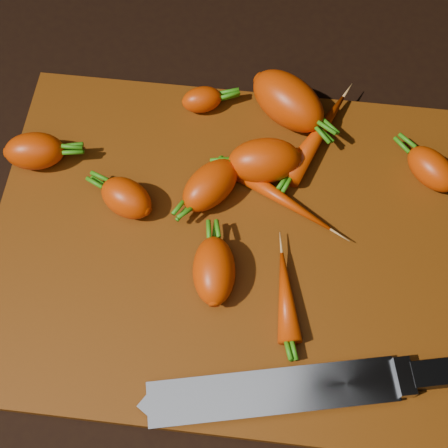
# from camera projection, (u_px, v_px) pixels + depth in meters

# --- Properties ---
(ground) EXTENTS (2.00, 2.00, 0.01)m
(ground) POSITION_uv_depth(u_px,v_px,m) (223.00, 246.00, 0.68)
(ground) COLOR black
(cutting_board) EXTENTS (0.50, 0.40, 0.01)m
(cutting_board) POSITION_uv_depth(u_px,v_px,m) (223.00, 242.00, 0.67)
(cutting_board) COLOR #75370A
(cutting_board) RESTS_ON ground
(carrot_0) EXTENTS (0.07, 0.05, 0.04)m
(carrot_0) POSITION_uv_depth(u_px,v_px,m) (35.00, 151.00, 0.69)
(carrot_0) COLOR #CF3904
(carrot_0) RESTS_ON cutting_board
(carrot_1) EXTENTS (0.07, 0.06, 0.04)m
(carrot_1) POSITION_uv_depth(u_px,v_px,m) (126.00, 198.00, 0.67)
(carrot_1) COLOR #CF3904
(carrot_1) RESTS_ON cutting_board
(carrot_2) EXTENTS (0.11, 0.10, 0.06)m
(carrot_2) POSITION_uv_depth(u_px,v_px,m) (288.00, 101.00, 0.72)
(carrot_2) COLOR #CF3904
(carrot_2) RESTS_ON cutting_board
(carrot_3) EXTENTS (0.05, 0.08, 0.04)m
(carrot_3) POSITION_uv_depth(u_px,v_px,m) (214.00, 271.00, 0.63)
(carrot_3) COLOR #CF3904
(carrot_3) RESTS_ON cutting_board
(carrot_4) EXTENTS (0.09, 0.07, 0.05)m
(carrot_4) POSITION_uv_depth(u_px,v_px,m) (264.00, 161.00, 0.68)
(carrot_4) COLOR #CF3904
(carrot_4) RESTS_ON cutting_board
(carrot_5) EXTENTS (0.05, 0.04, 0.03)m
(carrot_5) POSITION_uv_depth(u_px,v_px,m) (202.00, 100.00, 0.73)
(carrot_5) COLOR #CF3904
(carrot_5) RESTS_ON cutting_board
(carrot_6) EXTENTS (0.07, 0.07, 0.04)m
(carrot_6) POSITION_uv_depth(u_px,v_px,m) (432.00, 169.00, 0.69)
(carrot_6) COLOR #CF3904
(carrot_6) RESTS_ON cutting_board
(carrot_7) EXTENTS (0.08, 0.13, 0.03)m
(carrot_7) POSITION_uv_depth(u_px,v_px,m) (316.00, 137.00, 0.71)
(carrot_7) COLOR #CF3904
(carrot_7) RESTS_ON cutting_board
(carrot_8) EXTENTS (0.12, 0.08, 0.02)m
(carrot_8) POSITION_uv_depth(u_px,v_px,m) (281.00, 198.00, 0.68)
(carrot_8) COLOR #CF3904
(carrot_8) RESTS_ON cutting_board
(carrot_9) EXTENTS (0.04, 0.10, 0.02)m
(carrot_9) POSITION_uv_depth(u_px,v_px,m) (286.00, 296.00, 0.63)
(carrot_9) COLOR #CF3904
(carrot_9) RESTS_ON cutting_board
(carrot_10) EXTENTS (0.08, 0.09, 0.04)m
(carrot_10) POSITION_uv_depth(u_px,v_px,m) (210.00, 185.00, 0.67)
(carrot_10) COLOR #CF3904
(carrot_10) RESTS_ON cutting_board
(knife) EXTENTS (0.39, 0.12, 0.02)m
(knife) POSITION_uv_depth(u_px,v_px,m) (297.00, 389.00, 0.59)
(knife) COLOR gray
(knife) RESTS_ON cutting_board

